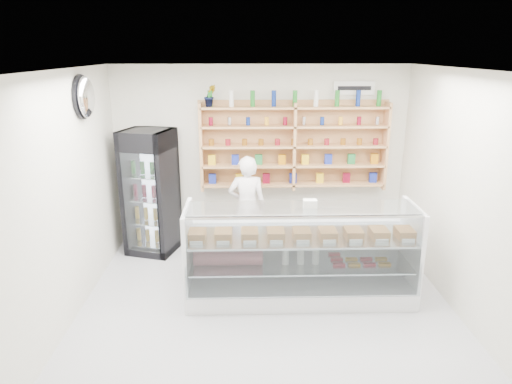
{
  "coord_description": "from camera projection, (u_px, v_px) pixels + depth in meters",
  "views": [
    {
      "loc": [
        -0.26,
        -4.46,
        2.99
      ],
      "look_at": [
        -0.12,
        0.9,
        1.32
      ],
      "focal_mm": 32.0,
      "sensor_mm": 36.0,
      "label": 1
    }
  ],
  "objects": [
    {
      "name": "room",
      "position": [
        269.0,
        210.0,
        4.74
      ],
      "size": [
        5.0,
        5.0,
        5.0
      ],
      "color": "#A5A6AA",
      "rests_on": "ground"
    },
    {
      "name": "display_counter",
      "position": [
        299.0,
        272.0,
        5.7
      ],
      "size": [
        2.79,
        0.83,
        1.22
      ],
      "color": "white",
      "rests_on": "floor"
    },
    {
      "name": "shop_worker",
      "position": [
        247.0,
        207.0,
        6.78
      ],
      "size": [
        0.56,
        0.37,
        1.54
      ],
      "primitive_type": "imported",
      "rotation": [
        0.0,
        0.0,
        3.14
      ],
      "color": "white",
      "rests_on": "floor"
    },
    {
      "name": "drinks_cooler",
      "position": [
        151.0,
        192.0,
        6.87
      ],
      "size": [
        0.84,
        0.83,
        1.89
      ],
      "rotation": [
        0.0,
        0.0,
        -0.29
      ],
      "color": "black",
      "rests_on": "floor"
    },
    {
      "name": "wall_shelving",
      "position": [
        294.0,
        146.0,
        6.93
      ],
      "size": [
        2.84,
        0.28,
        1.33
      ],
      "color": "tan",
      "rests_on": "back_wall"
    },
    {
      "name": "potted_plant",
      "position": [
        210.0,
        96.0,
        6.67
      ],
      "size": [
        0.21,
        0.19,
        0.32
      ],
      "primitive_type": "imported",
      "rotation": [
        0.0,
        0.0,
        0.33
      ],
      "color": "#1E6626",
      "rests_on": "wall_shelving"
    },
    {
      "name": "security_mirror",
      "position": [
        86.0,
        97.0,
        5.52
      ],
      "size": [
        0.15,
        0.5,
        0.5
      ],
      "primitive_type": "ellipsoid",
      "color": "silver",
      "rests_on": "left_wall"
    },
    {
      "name": "wall_sign",
      "position": [
        354.0,
        88.0,
        6.82
      ],
      "size": [
        0.62,
        0.03,
        0.2
      ],
      "primitive_type": "cube",
      "color": "white",
      "rests_on": "back_wall"
    }
  ]
}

